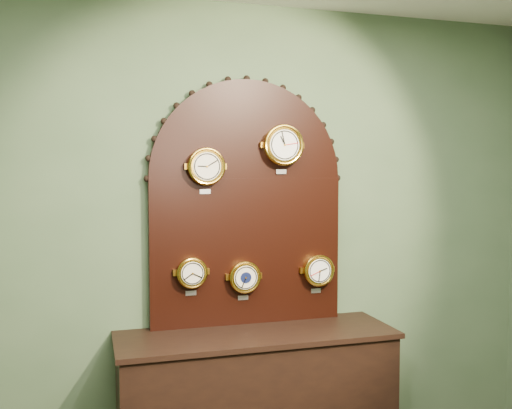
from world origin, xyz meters
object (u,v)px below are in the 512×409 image
object	(u,v)px
shop_counter	(257,404)
hygrometer	(192,273)
roman_clock	(206,167)
arabic_clock	(283,145)
tide_clock	(318,270)
barometer	(244,277)
display_board	(247,195)

from	to	relation	value
shop_counter	hygrometer	size ratio (longest dim) A/B	6.78
shop_counter	roman_clock	world-z (taller)	roman_clock
roman_clock	arabic_clock	bearing A→B (deg)	-0.08
hygrometer	tide_clock	size ratio (longest dim) A/B	0.93
hygrometer	barometer	size ratio (longest dim) A/B	0.95
display_board	roman_clock	xyz separation A→B (m)	(-0.27, -0.07, 0.17)
roman_clock	shop_counter	bearing A→B (deg)	-29.82
shop_counter	display_board	world-z (taller)	display_board
shop_counter	tide_clock	distance (m)	0.89
display_board	arabic_clock	bearing A→B (deg)	-17.65
shop_counter	display_board	size ratio (longest dim) A/B	1.05
roman_clock	barometer	world-z (taller)	roman_clock
arabic_clock	hygrometer	size ratio (longest dim) A/B	1.28
arabic_clock	hygrometer	xyz separation A→B (m)	(-0.57, 0.00, -0.76)
tide_clock	arabic_clock	bearing A→B (deg)	-179.69
barometer	tide_clock	distance (m)	0.48
hygrometer	display_board	bearing A→B (deg)	10.38
display_board	tide_clock	world-z (taller)	display_board
shop_counter	arabic_clock	distance (m)	1.55
roman_clock	barometer	distance (m)	0.71
shop_counter	arabic_clock	world-z (taller)	arabic_clock
roman_clock	barometer	size ratio (longest dim) A/B	1.11
arabic_clock	tide_clock	bearing A→B (deg)	0.31
hygrometer	barometer	distance (m)	0.33
shop_counter	roman_clock	xyz separation A→B (m)	(-0.27, 0.15, 1.40)
roman_clock	arabic_clock	distance (m)	0.50
roman_clock	arabic_clock	world-z (taller)	arabic_clock
arabic_clock	tide_clock	distance (m)	0.82
display_board	hygrometer	size ratio (longest dim) A/B	6.48
roman_clock	arabic_clock	size ratio (longest dim) A/B	0.91
display_board	tide_clock	xyz separation A→B (m)	(0.45, -0.07, -0.48)
roman_clock	barometer	xyz separation A→B (m)	(0.23, 0.00, -0.67)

